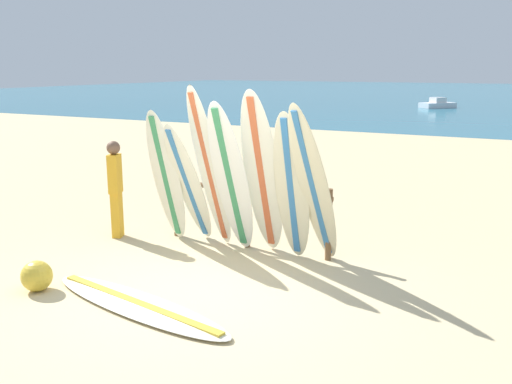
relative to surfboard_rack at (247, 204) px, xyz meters
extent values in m
plane|color=#D3BC8C|center=(0.26, -1.83, -0.69)|extent=(120.00, 120.00, 0.00)
cube|color=teal|center=(0.26, 56.17, -0.68)|extent=(120.00, 80.00, 0.01)
cylinder|color=brown|center=(-1.33, 0.00, -0.16)|extent=(0.09, 0.09, 1.06)
cylinder|color=brown|center=(0.00, 0.00, -0.16)|extent=(0.09, 0.09, 1.06)
cylinder|color=brown|center=(1.33, 0.00, -0.16)|extent=(0.09, 0.09, 1.06)
cylinder|color=brown|center=(0.00, 0.00, 0.23)|extent=(2.77, 0.08, 0.08)
ellipsoid|color=white|center=(-1.22, -0.40, 0.39)|extent=(0.50, 0.72, 2.15)
cube|color=#388C59|center=(-1.22, -0.40, 0.39)|extent=(0.09, 0.68, 1.98)
ellipsoid|color=white|center=(-0.85, -0.33, 0.30)|extent=(0.54, 1.04, 1.97)
cube|color=#3372B2|center=(-0.85, -0.33, 0.30)|extent=(0.15, 0.94, 1.82)
ellipsoid|color=white|center=(-0.45, -0.35, 0.58)|extent=(0.62, 0.91, 2.53)
cube|color=#CC5933|center=(-0.45, -0.35, 0.58)|extent=(0.23, 0.79, 2.33)
ellipsoid|color=white|center=(-0.04, -0.43, 0.47)|extent=(0.65, 0.89, 2.32)
cube|color=#388C59|center=(-0.04, -0.43, 0.47)|extent=(0.17, 0.80, 2.14)
ellipsoid|color=white|center=(0.40, -0.29, 0.56)|extent=(0.57, 0.88, 2.48)
cube|color=#CC5933|center=(0.40, -0.29, 0.56)|extent=(0.11, 0.81, 2.29)
ellipsoid|color=beige|center=(0.87, -0.30, 0.41)|extent=(0.55, 0.63, 2.20)
cube|color=#3372B2|center=(0.87, -0.30, 0.41)|extent=(0.12, 0.58, 2.02)
ellipsoid|color=beige|center=(1.24, -0.40, 0.48)|extent=(0.68, 1.20, 2.34)
cube|color=#3372B2|center=(1.24, -0.40, 0.48)|extent=(0.28, 1.05, 2.16)
ellipsoid|color=silver|center=(-0.09, -2.59, -0.65)|extent=(2.94, 1.13, 0.07)
cube|color=gold|center=(-0.09, -2.59, -0.65)|extent=(2.62, 0.60, 0.08)
cube|color=gold|center=(-2.16, -0.50, -0.31)|extent=(0.21, 0.25, 0.75)
cube|color=gold|center=(-2.16, -0.50, 0.38)|extent=(0.24, 0.30, 0.63)
sphere|color=brown|center=(-2.16, -0.50, 0.80)|extent=(0.22, 0.22, 0.22)
cube|color=silver|center=(-2.58, 32.80, -0.50)|extent=(2.39, 2.52, 0.35)
cube|color=silver|center=(-2.58, 32.80, -0.15)|extent=(1.14, 1.15, 0.36)
sphere|color=gold|center=(-1.53, -2.76, -0.49)|extent=(0.39, 0.39, 0.39)
camera|label=1|loc=(3.93, -7.39, 2.07)|focal=39.24mm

